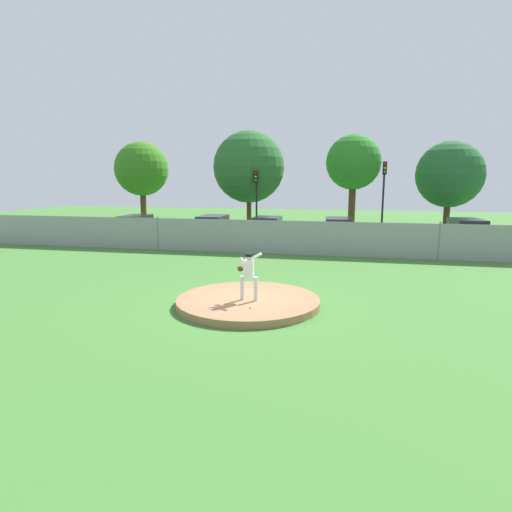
{
  "coord_description": "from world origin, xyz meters",
  "views": [
    {
      "loc": [
        3.12,
        -13.39,
        4.15
      ],
      "look_at": [
        -0.17,
        2.04,
        1.3
      ],
      "focal_mm": 30.05,
      "sensor_mm": 36.0,
      "label": 1
    }
  ],
  "objects_px": {
    "baseball": "(251,307)",
    "traffic_light_far": "(384,186)",
    "parked_car_slate": "(338,232)",
    "traffic_light_near": "(256,191)",
    "parked_car_silver": "(213,228)",
    "pitcher_youth": "(249,272)",
    "parked_car_charcoal": "(136,227)",
    "parked_car_white": "(267,230)",
    "traffic_cone_orange": "(417,248)",
    "parked_car_red": "(466,234)"
  },
  "relations": [
    {
      "from": "baseball",
      "to": "traffic_light_far",
      "type": "xyz_separation_m",
      "value": [
        5.25,
        19.65,
        3.34
      ]
    },
    {
      "from": "parked_car_slate",
      "to": "traffic_light_near",
      "type": "height_order",
      "value": "traffic_light_near"
    },
    {
      "from": "traffic_light_near",
      "to": "traffic_light_far",
      "type": "relative_size",
      "value": 0.89
    },
    {
      "from": "parked_car_silver",
      "to": "traffic_light_near",
      "type": "height_order",
      "value": "traffic_light_near"
    },
    {
      "from": "pitcher_youth",
      "to": "parked_car_slate",
      "type": "xyz_separation_m",
      "value": [
        2.51,
        14.58,
        -0.38
      ]
    },
    {
      "from": "traffic_light_far",
      "to": "parked_car_charcoal",
      "type": "bearing_deg",
      "value": -165.45
    },
    {
      "from": "parked_car_white",
      "to": "traffic_cone_orange",
      "type": "height_order",
      "value": "parked_car_white"
    },
    {
      "from": "baseball",
      "to": "traffic_light_far",
      "type": "bearing_deg",
      "value": 75.05
    },
    {
      "from": "pitcher_youth",
      "to": "parked_car_slate",
      "type": "distance_m",
      "value": 14.8
    },
    {
      "from": "baseball",
      "to": "parked_car_slate",
      "type": "distance_m",
      "value": 15.61
    },
    {
      "from": "baseball",
      "to": "traffic_light_far",
      "type": "distance_m",
      "value": 20.62
    },
    {
      "from": "parked_car_white",
      "to": "parked_car_slate",
      "type": "relative_size",
      "value": 0.93
    },
    {
      "from": "parked_car_slate",
      "to": "traffic_light_far",
      "type": "xyz_separation_m",
      "value": [
        3.0,
        4.21,
        2.81
      ]
    },
    {
      "from": "parked_car_red",
      "to": "parked_car_white",
      "type": "bearing_deg",
      "value": -179.86
    },
    {
      "from": "pitcher_youth",
      "to": "traffic_light_near",
      "type": "distance_m",
      "value": 19.7
    },
    {
      "from": "baseball",
      "to": "parked_car_white",
      "type": "height_order",
      "value": "parked_car_white"
    },
    {
      "from": "parked_car_red",
      "to": "traffic_light_near",
      "type": "relative_size",
      "value": 0.97
    },
    {
      "from": "traffic_light_near",
      "to": "parked_car_white",
      "type": "bearing_deg",
      "value": -69.41
    },
    {
      "from": "parked_car_slate",
      "to": "traffic_light_far",
      "type": "height_order",
      "value": "traffic_light_far"
    },
    {
      "from": "parked_car_red",
      "to": "traffic_cone_orange",
      "type": "relative_size",
      "value": 8.38
    },
    {
      "from": "parked_car_silver",
      "to": "parked_car_slate",
      "type": "height_order",
      "value": "parked_car_slate"
    },
    {
      "from": "parked_car_charcoal",
      "to": "parked_car_slate",
      "type": "bearing_deg",
      "value": 0.81
    },
    {
      "from": "baseball",
      "to": "traffic_cone_orange",
      "type": "relative_size",
      "value": 0.13
    },
    {
      "from": "parked_car_red",
      "to": "parked_car_slate",
      "type": "relative_size",
      "value": 1.04
    },
    {
      "from": "traffic_light_near",
      "to": "traffic_light_far",
      "type": "distance_m",
      "value": 9.36
    },
    {
      "from": "parked_car_slate",
      "to": "traffic_light_near",
      "type": "distance_m",
      "value": 8.23
    },
    {
      "from": "parked_car_charcoal",
      "to": "traffic_cone_orange",
      "type": "relative_size",
      "value": 8.22
    },
    {
      "from": "parked_car_white",
      "to": "parked_car_slate",
      "type": "xyz_separation_m",
      "value": [
        4.63,
        -0.08,
        0.01
      ]
    },
    {
      "from": "parked_car_slate",
      "to": "parked_car_charcoal",
      "type": "bearing_deg",
      "value": -179.19
    },
    {
      "from": "parked_car_charcoal",
      "to": "traffic_light_near",
      "type": "height_order",
      "value": "traffic_light_near"
    },
    {
      "from": "parked_car_charcoal",
      "to": "pitcher_youth",
      "type": "bearing_deg",
      "value": -51.39
    },
    {
      "from": "parked_car_silver",
      "to": "traffic_light_far",
      "type": "bearing_deg",
      "value": 19.33
    },
    {
      "from": "baseball",
      "to": "traffic_light_far",
      "type": "relative_size",
      "value": 0.01
    },
    {
      "from": "traffic_light_near",
      "to": "parked_car_red",
      "type": "bearing_deg",
      "value": -17.93
    },
    {
      "from": "traffic_cone_orange",
      "to": "parked_car_white",
      "type": "bearing_deg",
      "value": 165.91
    },
    {
      "from": "parked_car_silver",
      "to": "traffic_cone_orange",
      "type": "distance_m",
      "value": 13.17
    },
    {
      "from": "parked_car_slate",
      "to": "traffic_light_far",
      "type": "bearing_deg",
      "value": 54.51
    },
    {
      "from": "parked_car_charcoal",
      "to": "parked_car_slate",
      "type": "relative_size",
      "value": 1.02
    },
    {
      "from": "parked_car_silver",
      "to": "parked_car_slate",
      "type": "bearing_deg",
      "value": -1.35
    },
    {
      "from": "parked_car_charcoal",
      "to": "parked_car_slate",
      "type": "xyz_separation_m",
      "value": [
        13.99,
        0.2,
        0.03
      ]
    },
    {
      "from": "parked_car_red",
      "to": "traffic_light_far",
      "type": "xyz_separation_m",
      "value": [
        -4.65,
        4.1,
        2.79
      ]
    },
    {
      "from": "baseball",
      "to": "pitcher_youth",
      "type": "bearing_deg",
      "value": 106.8
    },
    {
      "from": "parked_car_white",
      "to": "traffic_cone_orange",
      "type": "distance_m",
      "value": 9.43
    },
    {
      "from": "parked_car_silver",
      "to": "parked_car_red",
      "type": "relative_size",
      "value": 1.01
    },
    {
      "from": "parked_car_white",
      "to": "baseball",
      "type": "bearing_deg",
      "value": -81.26
    },
    {
      "from": "parked_car_white",
      "to": "traffic_cone_orange",
      "type": "bearing_deg",
      "value": -14.09
    },
    {
      "from": "pitcher_youth",
      "to": "parked_car_white",
      "type": "relative_size",
      "value": 0.39
    },
    {
      "from": "traffic_cone_orange",
      "to": "traffic_light_near",
      "type": "distance_m",
      "value": 13.17
    },
    {
      "from": "parked_car_charcoal",
      "to": "traffic_cone_orange",
      "type": "distance_m",
      "value": 18.61
    },
    {
      "from": "baseball",
      "to": "parked_car_white",
      "type": "distance_m",
      "value": 15.71
    }
  ]
}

